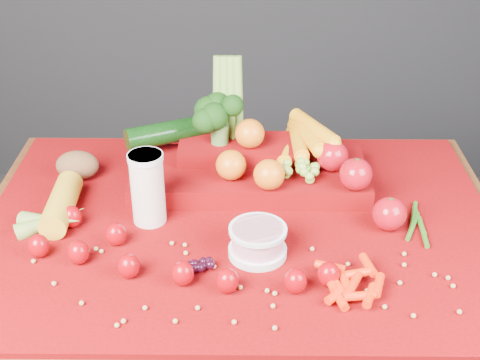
{
  "coord_description": "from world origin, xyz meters",
  "views": [
    {
      "loc": [
        0.01,
        -1.14,
        1.53
      ],
      "look_at": [
        0.0,
        0.02,
        0.85
      ],
      "focal_mm": 50.0,
      "sensor_mm": 36.0,
      "label": 1
    }
  ],
  "objects_px": {
    "table": "(240,263)",
    "produce_mound": "(256,160)",
    "milk_glass": "(147,186)",
    "yogurt_bowl": "(258,240)"
  },
  "relations": [
    {
      "from": "yogurt_bowl",
      "to": "milk_glass",
      "type": "bearing_deg",
      "value": 152.36
    },
    {
      "from": "yogurt_bowl",
      "to": "produce_mound",
      "type": "xyz_separation_m",
      "value": [
        -0.0,
        0.27,
        0.02
      ]
    },
    {
      "from": "table",
      "to": "yogurt_bowl",
      "type": "bearing_deg",
      "value": -72.66
    },
    {
      "from": "table",
      "to": "yogurt_bowl",
      "type": "distance_m",
      "value": 0.18
    },
    {
      "from": "milk_glass",
      "to": "yogurt_bowl",
      "type": "xyz_separation_m",
      "value": [
        0.22,
        -0.12,
        -0.05
      ]
    },
    {
      "from": "milk_glass",
      "to": "yogurt_bowl",
      "type": "relative_size",
      "value": 1.38
    },
    {
      "from": "yogurt_bowl",
      "to": "produce_mound",
      "type": "relative_size",
      "value": 0.19
    },
    {
      "from": "table",
      "to": "produce_mound",
      "type": "distance_m",
      "value": 0.23
    },
    {
      "from": "table",
      "to": "milk_glass",
      "type": "relative_size",
      "value": 7.12
    },
    {
      "from": "table",
      "to": "produce_mound",
      "type": "height_order",
      "value": "produce_mound"
    }
  ]
}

